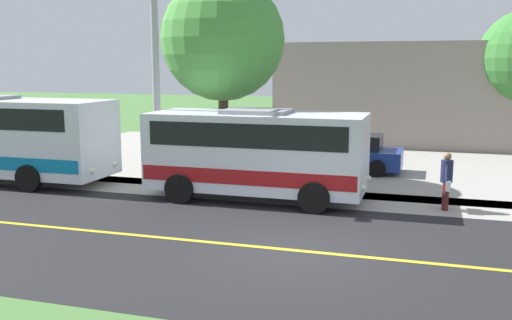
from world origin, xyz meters
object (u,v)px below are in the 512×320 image
(parked_car_near, at_px, (346,153))
(tree_curbside, at_px, (223,39))
(shuttle_bus_front, at_px, (257,150))
(street_light_pole, at_px, (154,70))
(pedestrian_with_bags, at_px, (446,179))
(commercial_building, at_px, (435,92))

(parked_car_near, distance_m, tree_curbside, 6.50)
(shuttle_bus_front, height_order, street_light_pole, street_light_pole)
(pedestrian_with_bags, xyz_separation_m, tree_curbside, (-2.58, -7.68, 4.10))
(pedestrian_with_bags, bearing_deg, shuttle_bus_front, -87.37)
(parked_car_near, height_order, commercial_building, commercial_building)
(pedestrian_with_bags, xyz_separation_m, parked_car_near, (-5.23, -3.59, -0.20))
(commercial_building, bearing_deg, shuttle_bus_front, -17.52)
(parked_car_near, bearing_deg, tree_curbside, -57.10)
(street_light_pole, distance_m, parked_car_near, 8.26)
(street_light_pole, height_order, parked_car_near, street_light_pole)
(shuttle_bus_front, height_order, tree_curbside, tree_curbside)
(street_light_pole, distance_m, commercial_building, 18.82)
(tree_curbside, bearing_deg, parked_car_near, 122.90)
(pedestrian_with_bags, xyz_separation_m, street_light_pole, (-0.05, -9.13, 3.06))
(street_light_pole, distance_m, tree_curbside, 3.10)
(pedestrian_with_bags, bearing_deg, tree_curbside, -108.59)
(shuttle_bus_front, xyz_separation_m, tree_curbside, (-2.84, -2.12, 3.46))
(pedestrian_with_bags, distance_m, parked_car_near, 6.35)
(shuttle_bus_front, relative_size, pedestrian_with_bags, 4.04)
(parked_car_near, height_order, tree_curbside, tree_curbside)
(pedestrian_with_bags, xyz_separation_m, commercial_building, (-16.58, -0.25, 1.72))
(street_light_pole, xyz_separation_m, commercial_building, (-16.54, 8.89, -1.35))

